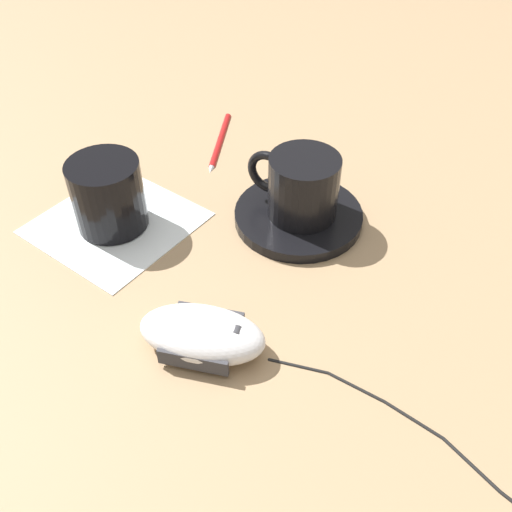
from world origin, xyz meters
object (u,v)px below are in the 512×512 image
object	(u,v)px
saucer	(298,216)
coffee_cup	(301,186)
drinking_glass	(108,195)
computer_mouse	(202,334)
pen	(220,139)

from	to	relation	value
saucer	coffee_cup	world-z (taller)	coffee_cup
drinking_glass	saucer	bearing A→B (deg)	-41.85
coffee_cup	drinking_glass	xyz separation A→B (m)	(-0.16, 0.14, -0.01)
computer_mouse	saucer	bearing A→B (deg)	18.09
saucer	coffee_cup	xyz separation A→B (m)	(0.00, -0.00, 0.04)
computer_mouse	pen	bearing A→B (deg)	46.26
saucer	pen	distance (m)	0.20
coffee_cup	computer_mouse	world-z (taller)	coffee_cup
saucer	computer_mouse	distance (m)	0.21
saucer	computer_mouse	size ratio (longest dim) A/B	1.11
computer_mouse	pen	xyz separation A→B (m)	(0.25, 0.26, -0.02)
drinking_glass	computer_mouse	bearing A→B (deg)	-100.87
computer_mouse	drinking_glass	xyz separation A→B (m)	(0.04, 0.21, 0.02)
coffee_cup	computer_mouse	bearing A→B (deg)	-162.23
saucer	coffee_cup	bearing A→B (deg)	-52.00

